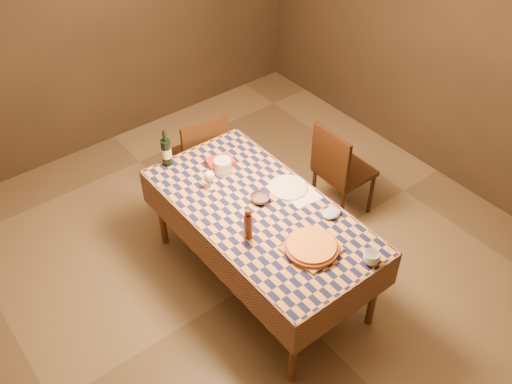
{
  "coord_description": "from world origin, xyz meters",
  "views": [
    {
      "loc": [
        -1.88,
        -2.34,
        3.56
      ],
      "look_at": [
        0.0,
        0.05,
        0.9
      ],
      "focal_mm": 40.0,
      "sensor_mm": 36.0,
      "label": 1
    }
  ],
  "objects_px": {
    "pizza": "(311,246)",
    "bowl": "(260,198)",
    "dining_table": "(260,217)",
    "white_plate": "(288,188)",
    "cutting_board": "(311,249)",
    "wine_bottle": "(166,152)",
    "chair_far": "(201,155)",
    "chair_right": "(339,168)"
  },
  "relations": [
    {
      "from": "wine_bottle",
      "to": "chair_right",
      "type": "height_order",
      "value": "wine_bottle"
    },
    {
      "from": "cutting_board",
      "to": "white_plate",
      "type": "distance_m",
      "value": 0.64
    },
    {
      "from": "white_plate",
      "to": "dining_table",
      "type": "bearing_deg",
      "value": -170.54
    },
    {
      "from": "pizza",
      "to": "bowl",
      "type": "distance_m",
      "value": 0.6
    },
    {
      "from": "white_plate",
      "to": "chair_right",
      "type": "distance_m",
      "value": 0.76
    },
    {
      "from": "chair_far",
      "to": "wine_bottle",
      "type": "bearing_deg",
      "value": -153.62
    },
    {
      "from": "dining_table",
      "to": "white_plate",
      "type": "xyz_separation_m",
      "value": [
        0.31,
        0.05,
        0.08
      ]
    },
    {
      "from": "bowl",
      "to": "chair_right",
      "type": "bearing_deg",
      "value": 7.42
    },
    {
      "from": "bowl",
      "to": "wine_bottle",
      "type": "relative_size",
      "value": 0.45
    },
    {
      "from": "wine_bottle",
      "to": "dining_table",
      "type": "bearing_deg",
      "value": -74.05
    },
    {
      "from": "dining_table",
      "to": "bowl",
      "type": "bearing_deg",
      "value": 52.42
    },
    {
      "from": "dining_table",
      "to": "wine_bottle",
      "type": "relative_size",
      "value": 5.82
    },
    {
      "from": "chair_far",
      "to": "chair_right",
      "type": "bearing_deg",
      "value": -47.11
    },
    {
      "from": "cutting_board",
      "to": "wine_bottle",
      "type": "bearing_deg",
      "value": 100.74
    },
    {
      "from": "pizza",
      "to": "dining_table",
      "type": "bearing_deg",
      "value": 91.81
    },
    {
      "from": "wine_bottle",
      "to": "white_plate",
      "type": "xyz_separation_m",
      "value": [
        0.55,
        -0.81,
        -0.11
      ]
    },
    {
      "from": "dining_table",
      "to": "cutting_board",
      "type": "height_order",
      "value": "cutting_board"
    },
    {
      "from": "bowl",
      "to": "wine_bottle",
      "type": "bearing_deg",
      "value": 110.92
    },
    {
      "from": "dining_table",
      "to": "pizza",
      "type": "xyz_separation_m",
      "value": [
        0.02,
        -0.52,
        0.11
      ]
    },
    {
      "from": "cutting_board",
      "to": "bowl",
      "type": "xyz_separation_m",
      "value": [
        0.04,
        0.59,
        0.01
      ]
    },
    {
      "from": "wine_bottle",
      "to": "chair_far",
      "type": "distance_m",
      "value": 0.61
    },
    {
      "from": "dining_table",
      "to": "pizza",
      "type": "height_order",
      "value": "pizza"
    },
    {
      "from": "cutting_board",
      "to": "wine_bottle",
      "type": "xyz_separation_m",
      "value": [
        -0.26,
        1.38,
        0.11
      ]
    },
    {
      "from": "white_plate",
      "to": "chair_far",
      "type": "bearing_deg",
      "value": 96.28
    },
    {
      "from": "wine_bottle",
      "to": "pizza",
      "type": "bearing_deg",
      "value": -79.26
    },
    {
      "from": "bowl",
      "to": "chair_right",
      "type": "height_order",
      "value": "chair_right"
    },
    {
      "from": "bowl",
      "to": "white_plate",
      "type": "bearing_deg",
      "value": -4.82
    },
    {
      "from": "dining_table",
      "to": "pizza",
      "type": "relative_size",
      "value": 4.08
    },
    {
      "from": "dining_table",
      "to": "white_plate",
      "type": "distance_m",
      "value": 0.32
    },
    {
      "from": "pizza",
      "to": "white_plate",
      "type": "bearing_deg",
      "value": 63.28
    },
    {
      "from": "wine_bottle",
      "to": "chair_far",
      "type": "height_order",
      "value": "wine_bottle"
    },
    {
      "from": "dining_table",
      "to": "chair_far",
      "type": "relative_size",
      "value": 1.98
    },
    {
      "from": "chair_right",
      "to": "dining_table",
      "type": "bearing_deg",
      "value": -169.0
    },
    {
      "from": "pizza",
      "to": "white_plate",
      "type": "relative_size",
      "value": 1.56
    },
    {
      "from": "chair_far",
      "to": "bowl",
      "type": "bearing_deg",
      "value": -97.75
    },
    {
      "from": "cutting_board",
      "to": "chair_right",
      "type": "distance_m",
      "value": 1.25
    },
    {
      "from": "pizza",
      "to": "chair_far",
      "type": "xyz_separation_m",
      "value": [
        0.18,
        1.6,
        -0.28
      ]
    },
    {
      "from": "dining_table",
      "to": "cutting_board",
      "type": "distance_m",
      "value": 0.53
    },
    {
      "from": "dining_table",
      "to": "chair_right",
      "type": "height_order",
      "value": "chair_right"
    },
    {
      "from": "cutting_board",
      "to": "white_plate",
      "type": "xyz_separation_m",
      "value": [
        0.29,
        0.57,
        -0.0
      ]
    },
    {
      "from": "chair_right",
      "to": "cutting_board",
      "type": "bearing_deg",
      "value": -144.12
    },
    {
      "from": "pizza",
      "to": "chair_right",
      "type": "xyz_separation_m",
      "value": [
        0.99,
        0.72,
        -0.28
      ]
    }
  ]
}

